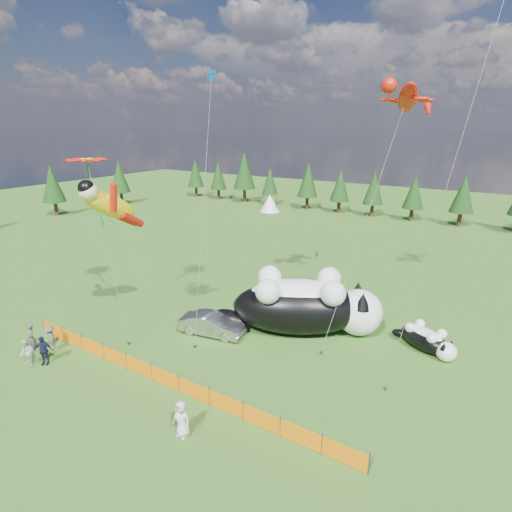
# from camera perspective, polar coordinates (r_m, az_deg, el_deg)

# --- Properties ---
(ground) EXTENTS (160.00, 160.00, 0.00)m
(ground) POSITION_cam_1_polar(r_m,az_deg,el_deg) (24.99, -7.85, -14.47)
(ground) COLOR #12390A
(ground) RESTS_ON ground
(safety_fence) EXTENTS (22.06, 0.06, 1.10)m
(safety_fence) POSITION_cam_1_polar(r_m,az_deg,el_deg) (22.89, -12.84, -16.66)
(safety_fence) COLOR #262626
(safety_fence) RESTS_ON ground
(tree_line) EXTENTS (90.00, 4.00, 8.00)m
(tree_line) POSITION_cam_1_polar(r_m,az_deg,el_deg) (63.26, 18.86, 8.63)
(tree_line) COLOR black
(tree_line) RESTS_ON ground
(festival_tents) EXTENTS (50.00, 3.20, 2.80)m
(festival_tents) POSITION_cam_1_polar(r_m,az_deg,el_deg) (57.37, 28.13, 3.90)
(festival_tents) COLOR white
(festival_tents) RESTS_ON ground
(cat_large) EXTENTS (10.87, 7.61, 4.22)m
(cat_large) POSITION_cam_1_polar(r_m,az_deg,el_deg) (27.10, 7.04, -6.87)
(cat_large) COLOR black
(cat_large) RESTS_ON ground
(cat_small) EXTENTS (4.15, 2.90, 1.61)m
(cat_small) POSITION_cam_1_polar(r_m,az_deg,el_deg) (27.42, 23.21, -10.89)
(cat_small) COLOR black
(cat_small) RESTS_ON ground
(car) EXTENTS (4.64, 2.36, 1.46)m
(car) POSITION_cam_1_polar(r_m,az_deg,el_deg) (27.23, -6.32, -9.70)
(car) COLOR #AFB0B4
(car) RESTS_ON ground
(spectator_a) EXTENTS (0.79, 0.65, 1.86)m
(spectator_a) POSITION_cam_1_polar(r_m,az_deg,el_deg) (28.69, -29.44, -10.15)
(spectator_a) COLOR #4F4E53
(spectator_a) RESTS_ON ground
(spectator_b) EXTENTS (0.92, 0.66, 1.72)m
(spectator_b) POSITION_cam_1_polar(r_m,az_deg,el_deg) (27.22, -29.93, -11.94)
(spectator_b) COLOR silver
(spectator_b) RESTS_ON ground
(spectator_c) EXTENTS (1.18, 1.04, 1.81)m
(spectator_c) POSITION_cam_1_polar(r_m,az_deg,el_deg) (26.97, -28.13, -11.80)
(spectator_c) COLOR #15173C
(spectator_c) RESTS_ON ground
(spectator_d) EXTENTS (1.18, 1.06, 1.64)m
(spectator_d) POSITION_cam_1_polar(r_m,az_deg,el_deg) (28.33, -27.28, -10.41)
(spectator_d) COLOR #4F4E53
(spectator_d) RESTS_ON ground
(spectator_e) EXTENTS (0.91, 0.61, 1.81)m
(spectator_e) POSITION_cam_1_polar(r_m,az_deg,el_deg) (19.55, -10.59, -21.92)
(spectator_e) COLOR silver
(spectator_e) RESTS_ON ground
(superhero_kite) EXTENTS (5.09, 4.99, 11.11)m
(superhero_kite) POSITION_cam_1_polar(r_m,az_deg,el_deg) (26.23, -20.05, 6.76)
(superhero_kite) COLOR yellow
(superhero_kite) RESTS_ON ground
(gecko_kite) EXTENTS (4.65, 11.75, 17.28)m
(gecko_kite) POSITION_cam_1_polar(r_m,az_deg,el_deg) (29.34, 20.83, 20.31)
(gecko_kite) COLOR red
(gecko_kite) RESTS_ON ground
(flower_kite) EXTENTS (6.71, 3.97, 12.40)m
(flower_kite) POSITION_cam_1_polar(r_m,az_deg,el_deg) (29.55, -22.97, 12.23)
(flower_kite) COLOR red
(flower_kite) RESTS_ON ground
(diamond_kite_a) EXTENTS (2.29, 5.71, 17.40)m
(diamond_kite_a) POSITION_cam_1_polar(r_m,az_deg,el_deg) (27.49, -6.54, 21.93)
(diamond_kite_a) COLOR blue
(diamond_kite_a) RESTS_ON ground
(diamond_kite_b) EXTENTS (2.87, 5.95, 20.81)m
(diamond_kite_b) POSITION_cam_1_polar(r_m,az_deg,el_deg) (24.64, 31.56, 27.65)
(diamond_kite_b) COLOR #0C9991
(diamond_kite_b) RESTS_ON ground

